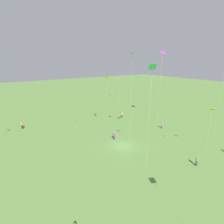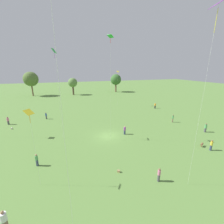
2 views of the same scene
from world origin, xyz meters
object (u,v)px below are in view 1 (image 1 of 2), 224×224
person_6 (22,125)px  person_8 (197,161)px  kite_0 (152,73)px  person_7 (114,136)px  person_0 (122,115)px  kite_5 (120,60)px  person_4 (96,113)px  kite_7 (162,56)px  kite_3 (213,112)px  person_3 (162,125)px  picnic_bag_0 (166,136)px  person_2 (77,119)px  dog_0 (119,117)px  kite_8 (107,78)px  kite_6 (132,60)px

person_6 → person_8: bearing=-57.1°
person_8 → kite_0: (3.28, 7.44, 13.25)m
person_7 → person_0: bearing=122.1°
person_6 → kite_5: kite_5 is taller
person_4 → kite_7: (-14.13, -9.96, 15.61)m
person_8 → kite_7: size_ratio=0.10×
person_7 → kite_3: size_ratio=0.20×
person_3 → kite_0: 22.29m
person_4 → kite_0: kite_0 is taller
kite_0 → picnic_bag_0: (6.29, -12.02, -13.96)m
person_2 → person_4: bearing=35.9°
person_3 → kite_7: (2.78, -1.43, 15.67)m
person_4 → dog_0: person_4 is taller
person_7 → person_8: size_ratio=0.99×
person_3 → person_6: bearing=-14.1°
kite_0 → person_3: bearing=-79.7°
kite_7 → kite_8: size_ratio=1.63×
person_8 → kite_3: kite_3 is taller
person_0 → kite_6: (-13.56, 8.31, 14.73)m
kite_0 → kite_5: kite_5 is taller
person_7 → picnic_bag_0: bearing=48.3°
kite_7 → dog_0: (8.55, 5.78, -16.09)m
picnic_bag_0 → kite_7: bearing=-33.4°
person_8 → picnic_bag_0: bearing=-32.4°
person_8 → kite_5: bearing=-25.4°
person_2 → picnic_bag_0: size_ratio=4.83×
person_7 → kite_8: size_ratio=0.16×
person_3 → person_8: bearing=80.1°
person_3 → person_4: (16.91, 8.53, 0.06)m
person_6 → kite_8: bearing=8.9°
kite_8 → kite_7: bearing=-158.5°
person_2 → kite_5: (9.38, -20.36, 14.36)m
person_7 → dog_0: size_ratio=2.24×
kite_6 → dog_0: 21.35m
kite_7 → person_3: bearing=-54.6°
person_3 → kite_3: bearing=93.0°
kite_7 → kite_0: bearing=-79.3°
person_2 → kite_8: (7.45, -13.73, 9.03)m
person_4 → kite_5: kite_5 is taller
person_6 → person_7: person_6 is taller
person_6 → picnic_bag_0: person_6 is taller
kite_0 → kite_8: 34.99m
person_3 → dog_0: person_3 is taller
kite_6 → person_6: bearing=-41.0°
kite_6 → kite_8: size_ratio=1.58×
kite_0 → kite_3: (-2.54, -11.21, -6.18)m
kite_3 → person_4: bearing=1.6°
kite_6 → kite_7: (4.71, -12.78, 0.90)m
kite_5 → picnic_bag_0: 32.59m
person_4 → picnic_bag_0: person_4 is taller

